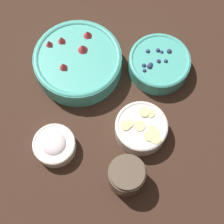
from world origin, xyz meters
TOP-DOWN VIEW (x-y plane):
  - ground_plane at (0.00, 0.00)m, footprint 4.00×4.00m
  - bowl_strawberries at (0.14, 0.07)m, footprint 0.26×0.26m
  - bowl_blueberries at (0.19, -0.17)m, footprint 0.18×0.18m
  - bowl_bananas at (-0.02, -0.15)m, footprint 0.15×0.15m
  - bowl_cream at (-0.12, 0.07)m, footprint 0.12×0.12m
  - jar_chocolate at (-0.16, -0.14)m, footprint 0.10×0.10m

SIDE VIEW (x-z plane):
  - ground_plane at x=0.00m, z-range 0.00..0.00m
  - bowl_cream at x=-0.12m, z-range 0.00..0.06m
  - bowl_bananas at x=-0.02m, z-range 0.00..0.06m
  - bowl_blueberries at x=0.19m, z-range 0.00..0.07m
  - jar_chocolate at x=-0.16m, z-range 0.00..0.09m
  - bowl_strawberries at x=0.14m, z-range 0.00..0.09m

